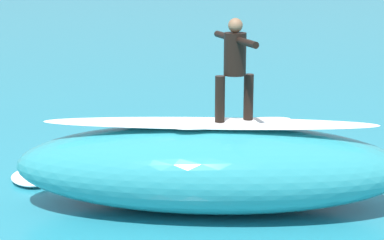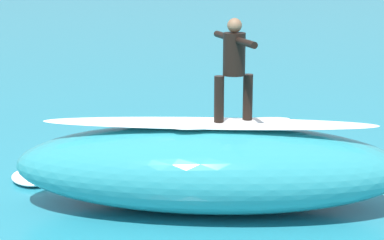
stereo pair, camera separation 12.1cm
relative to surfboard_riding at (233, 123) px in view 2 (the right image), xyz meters
The scene contains 10 objects.
ground_plane 2.44m from the surfboard_riding, 88.46° to the right, with size 120.00×120.00×0.00m, color teal.
wave_crest 0.86m from the surfboard_riding, 13.55° to the right, with size 6.50×2.25×1.43m, color teal.
wave_foam_lip 0.39m from the surfboard_riding, 13.55° to the right, with size 5.53×0.79×0.08m, color white.
surfboard_riding is the anchor object (origin of this frame).
surfer_riding 1.01m from the surfboard_riding, 74.29° to the left, with size 0.66×1.57×1.66m.
surfboard_paddling 3.33m from the surfboard_riding, 73.37° to the right, with size 2.45×0.56×0.09m, color silver.
surfer_paddling 3.18m from the surfboard_riding, 71.76° to the right, with size 0.88×1.51×0.29m.
foam_patch_near 4.18m from the surfboard_riding, 30.93° to the right, with size 1.05×0.76×0.17m, color white.
foam_patch_mid 5.02m from the surfboard_riding, 104.76° to the right, with size 0.70×0.45×0.17m, color white.
foam_patch_far 4.34m from the surfboard_riding, 60.83° to the right, with size 0.95×0.69×0.13m, color white.
Camera 2 is at (2.47, 12.41, 4.17)m, focal length 63.59 mm.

